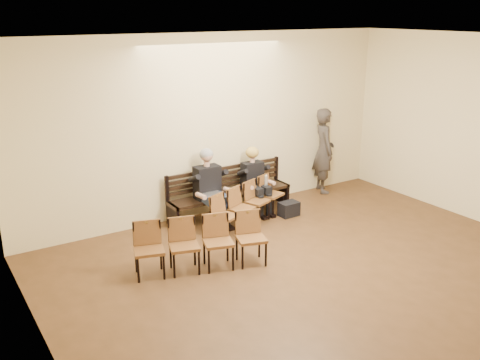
# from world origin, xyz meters

# --- Properties ---
(ground) EXTENTS (10.00, 10.00, 0.00)m
(ground) POSITION_xyz_m (0.00, 0.00, 0.00)
(ground) COLOR brown
(ground) RESTS_ON ground
(room_walls) EXTENTS (8.02, 10.01, 3.51)m
(room_walls) POSITION_xyz_m (0.00, 0.79, 2.54)
(room_walls) COLOR #F6E4B0
(room_walls) RESTS_ON ground
(bench) EXTENTS (2.60, 0.90, 0.45)m
(bench) POSITION_xyz_m (0.16, 4.65, 0.23)
(bench) COLOR black
(bench) RESTS_ON ground
(seated_man) EXTENTS (0.60, 0.83, 1.44)m
(seated_man) POSITION_xyz_m (-0.37, 4.53, 0.72)
(seated_man) COLOR black
(seated_man) RESTS_ON ground
(seated_woman) EXTENTS (0.52, 0.72, 1.22)m
(seated_woman) POSITION_xyz_m (0.67, 4.53, 0.61)
(seated_woman) COLOR black
(seated_woman) RESTS_ON ground
(laptop) EXTENTS (0.36, 0.31, 0.24)m
(laptop) POSITION_xyz_m (-0.38, 4.40, 0.57)
(laptop) COLOR silver
(laptop) RESTS_ON bench
(water_bottle) EXTENTS (0.07, 0.07, 0.22)m
(water_bottle) POSITION_xyz_m (0.79, 4.32, 0.56)
(water_bottle) COLOR silver
(water_bottle) RESTS_ON bench
(bag) EXTENTS (0.39, 0.28, 0.28)m
(bag) POSITION_xyz_m (1.09, 3.96, 0.14)
(bag) COLOR black
(bag) RESTS_ON ground
(passerby) EXTENTS (0.77, 0.92, 2.16)m
(passerby) POSITION_xyz_m (2.63, 4.75, 1.08)
(passerby) COLOR #38322E
(passerby) RESTS_ON ground
(chair_row_front) EXTENTS (1.92, 1.07, 0.78)m
(chair_row_front) POSITION_xyz_m (0.19, 4.00, 0.39)
(chair_row_front) COLOR brown
(chair_row_front) RESTS_ON ground
(chair_row_back) EXTENTS (2.10, 1.04, 0.84)m
(chair_row_back) POSITION_xyz_m (-1.45, 2.87, 0.42)
(chair_row_back) COLOR brown
(chair_row_back) RESTS_ON ground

